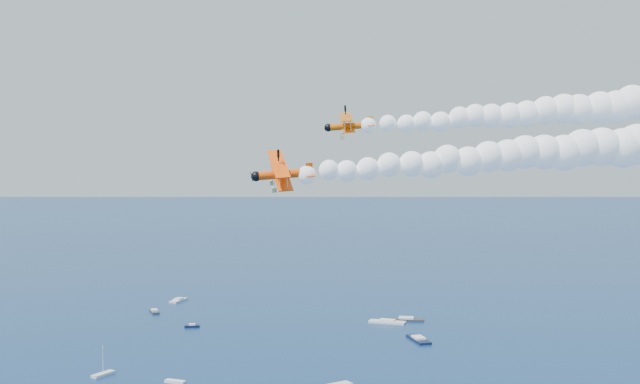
# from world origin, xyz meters

# --- Properties ---
(biplane_lead) EXTENTS (9.17, 10.48, 6.96)m
(biplane_lead) POSITION_xyz_m (2.98, 35.69, 61.86)
(biplane_lead) COLOR #D85904
(biplane_trail) EXTENTS (10.78, 12.18, 8.57)m
(biplane_trail) POSITION_xyz_m (-1.00, 12.61, 55.34)
(biplane_trail) COLOR #FF4B05
(smoke_trail_lead) EXTENTS (70.33, 33.56, 11.95)m
(smoke_trail_lead) POSITION_xyz_m (36.42, 42.88, 64.50)
(smoke_trail_lead) COLOR white
(smoke_trail_trail) EXTENTS (71.10, 52.25, 11.95)m
(smoke_trail_trail) POSITION_xyz_m (30.69, 25.49, 57.98)
(smoke_trail_trail) COLOR white
(spectator_boats) EXTENTS (206.07, 182.43, 0.70)m
(spectator_boats) POSITION_xyz_m (-7.89, 116.42, 0.35)
(spectator_boats) COLOR #323943
(spectator_boats) RESTS_ON ground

